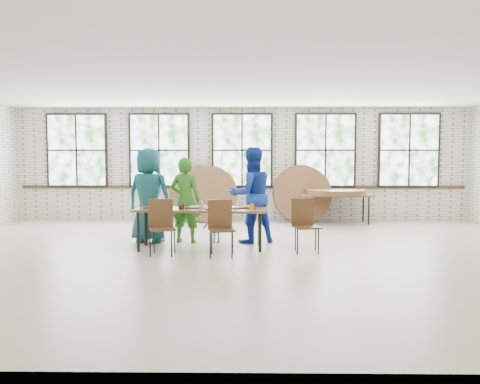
# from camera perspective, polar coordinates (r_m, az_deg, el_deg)

# --- Properties ---
(room) EXTENTS (12.00, 12.00, 12.00)m
(room) POSITION_cam_1_polar(r_m,az_deg,el_deg) (12.42, 0.26, 4.89)
(room) COLOR beige
(room) RESTS_ON ground
(dining_table) EXTENTS (2.46, 1.00, 0.74)m
(dining_table) POSITION_cam_1_polar(r_m,az_deg,el_deg) (8.57, -4.82, -2.36)
(dining_table) COLOR brown
(dining_table) RESTS_ON ground
(chair_near_left) EXTENTS (0.52, 0.51, 0.95)m
(chair_near_left) POSITION_cam_1_polar(r_m,az_deg,el_deg) (8.18, -9.53, -3.62)
(chair_near_left) COLOR #54331C
(chair_near_left) RESTS_ON ground
(chair_near_right) EXTENTS (0.49, 0.48, 0.95)m
(chair_near_right) POSITION_cam_1_polar(r_m,az_deg,el_deg) (7.97, -2.36, -3.78)
(chair_near_right) COLOR #54331C
(chair_near_right) RESTS_ON ground
(chair_spare) EXTENTS (0.52, 0.51, 0.95)m
(chair_spare) POSITION_cam_1_polar(r_m,az_deg,el_deg) (8.37, 7.89, -3.44)
(chair_spare) COLOR #54331C
(chair_spare) RESTS_ON ground
(adult_teal) EXTENTS (1.03, 0.80, 1.86)m
(adult_teal) POSITION_cam_1_polar(r_m,az_deg,el_deg) (9.35, -11.03, -0.41)
(adult_teal) COLOR navy
(adult_teal) RESTS_ON ground
(adult_green) EXTENTS (0.68, 0.53, 1.67)m
(adult_green) POSITION_cam_1_polar(r_m,az_deg,el_deg) (9.24, -6.67, -0.99)
(adult_green) COLOR #2C761F
(adult_green) RESTS_ON ground
(toddler) EXTENTS (0.58, 0.43, 0.80)m
(toddler) POSITION_cam_1_polar(r_m,az_deg,el_deg) (9.23, -2.95, -3.70)
(toddler) COLOR #152A42
(toddler) RESTS_ON ground
(adult_blue) EXTENTS (1.11, 1.00, 1.87)m
(adult_blue) POSITION_cam_1_polar(r_m,az_deg,el_deg) (9.15, 1.39, -0.39)
(adult_blue) COLOR #16359E
(adult_blue) RESTS_ON ground
(storage_table) EXTENTS (1.86, 0.90, 0.74)m
(storage_table) POSITION_cam_1_polar(r_m,az_deg,el_deg) (12.17, 11.57, -0.55)
(storage_table) COLOR brown
(storage_table) RESTS_ON ground
(tabletop_clutter) EXTENTS (2.03, 0.57, 0.11)m
(tabletop_clutter) POSITION_cam_1_polar(r_m,az_deg,el_deg) (8.54, -4.12, -1.87)
(tabletop_clutter) COLOR black
(tabletop_clutter) RESTS_ON dining_table
(round_tops_stacked) EXTENTS (1.50, 1.50, 0.13)m
(round_tops_stacked) POSITION_cam_1_polar(r_m,az_deg,el_deg) (12.17, 11.58, 0.00)
(round_tops_stacked) COLOR brown
(round_tops_stacked) RESTS_ON storage_table
(round_tops_leaning) EXTENTS (4.22, 0.48, 1.49)m
(round_tops_leaning) POSITION_cam_1_polar(r_m,az_deg,el_deg) (12.16, 1.55, -0.25)
(round_tops_leaning) COLOR brown
(round_tops_leaning) RESTS_ON ground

